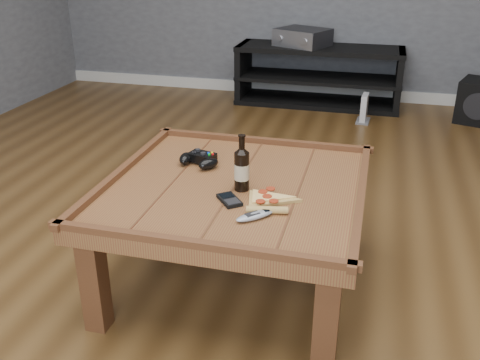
% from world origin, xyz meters
% --- Properties ---
extents(ground, '(6.00, 6.00, 0.00)m').
position_xyz_m(ground, '(0.00, 0.00, 0.00)').
color(ground, '#422B13').
rests_on(ground, ground).
extents(baseboard, '(5.00, 0.02, 0.10)m').
position_xyz_m(baseboard, '(0.00, 2.99, 0.05)').
color(baseboard, silver).
rests_on(baseboard, ground).
extents(coffee_table, '(1.03, 1.03, 0.48)m').
position_xyz_m(coffee_table, '(0.00, 0.00, 0.39)').
color(coffee_table, brown).
rests_on(coffee_table, ground).
extents(media_console, '(1.40, 0.45, 0.50)m').
position_xyz_m(media_console, '(0.00, 2.75, 0.25)').
color(media_console, black).
rests_on(media_console, ground).
extents(beer_bottle, '(0.06, 0.06, 0.22)m').
position_xyz_m(beer_bottle, '(0.03, -0.04, 0.54)').
color(beer_bottle, black).
rests_on(beer_bottle, coffee_table).
extents(game_controller, '(0.19, 0.16, 0.05)m').
position_xyz_m(game_controller, '(-0.20, 0.15, 0.48)').
color(game_controller, black).
rests_on(game_controller, coffee_table).
extents(pizza_slice, '(0.21, 0.29, 0.03)m').
position_xyz_m(pizza_slice, '(0.15, -0.12, 0.46)').
color(pizza_slice, tan).
rests_on(pizza_slice, coffee_table).
extents(smartphone, '(0.12, 0.13, 0.02)m').
position_xyz_m(smartphone, '(0.02, -0.15, 0.46)').
color(smartphone, black).
rests_on(smartphone, coffee_table).
extents(remote_control, '(0.14, 0.14, 0.02)m').
position_xyz_m(remote_control, '(0.14, -0.25, 0.46)').
color(remote_control, gray).
rests_on(remote_control, coffee_table).
extents(av_receiver, '(0.51, 0.47, 0.14)m').
position_xyz_m(av_receiver, '(-0.15, 2.75, 0.57)').
color(av_receiver, black).
rests_on(av_receiver, media_console).
extents(game_console, '(0.11, 0.18, 0.22)m').
position_xyz_m(game_console, '(0.42, 2.34, 0.10)').
color(game_console, slate).
rests_on(game_console, ground).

